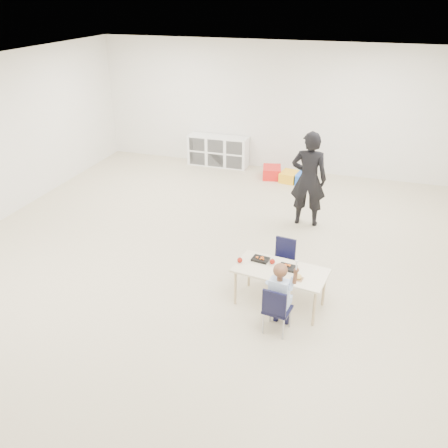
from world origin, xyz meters
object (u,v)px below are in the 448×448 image
(chair_near, at_px, (277,308))
(cubby_shelf, at_px, (218,151))
(table, at_px, (280,287))
(adult, at_px, (309,179))
(child, at_px, (278,296))

(chair_near, relative_size, cubby_shelf, 0.46)
(table, relative_size, adult, 0.74)
(table, bearing_deg, cubby_shelf, 124.23)
(child, xyz_separation_m, adult, (-0.14, 3.05, 0.33))
(cubby_shelf, xyz_separation_m, adult, (2.45, -2.44, 0.49))
(table, bearing_deg, chair_near, -73.74)
(child, bearing_deg, cubby_shelf, 122.67)
(table, xyz_separation_m, chair_near, (0.08, -0.53, 0.05))
(table, xyz_separation_m, child, (0.08, -0.53, 0.24))
(table, bearing_deg, child, -73.74)
(table, height_order, adult, adult)
(child, height_order, cubby_shelf, child)
(chair_near, height_order, cubby_shelf, cubby_shelf)
(table, distance_m, adult, 2.59)
(adult, bearing_deg, table, 88.31)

